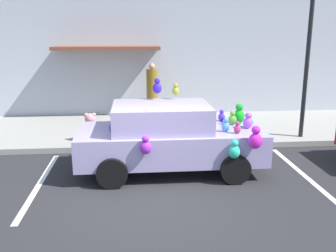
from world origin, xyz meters
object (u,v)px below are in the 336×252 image
(street_lamp_post, at_px, (308,49))
(pedestrian_near_shopfront, at_px, (152,93))
(plush_covered_car, at_px, (169,137))
(teddy_bear_on_sidewalk, at_px, (91,128))

(street_lamp_post, bearing_deg, pedestrian_near_shopfront, 146.24)
(plush_covered_car, distance_m, pedestrian_near_shopfront, 4.76)
(plush_covered_car, distance_m, street_lamp_post, 4.84)
(street_lamp_post, distance_m, pedestrian_near_shopfront, 5.25)
(plush_covered_car, bearing_deg, teddy_bear_on_sidewalk, 133.98)
(teddy_bear_on_sidewalk, height_order, street_lamp_post, street_lamp_post)
(plush_covered_car, distance_m, teddy_bear_on_sidewalk, 2.86)
(teddy_bear_on_sidewalk, height_order, pedestrian_near_shopfront, pedestrian_near_shopfront)
(teddy_bear_on_sidewalk, bearing_deg, pedestrian_near_shopfront, 55.83)
(street_lamp_post, xyz_separation_m, pedestrian_near_shopfront, (-4.15, 2.77, -1.61))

